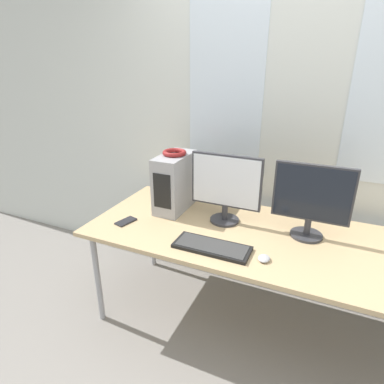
{
  "coord_description": "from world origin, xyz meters",
  "views": [
    {
      "loc": [
        0.22,
        -1.33,
        1.75
      ],
      "look_at": [
        -0.57,
        0.45,
        0.96
      ],
      "focal_mm": 30.0,
      "sensor_mm": 36.0,
      "label": 1
    }
  ],
  "objects_px": {
    "pc_tower": "(175,182)",
    "headphones": "(174,153)",
    "keyboard": "(212,247)",
    "monitor_main": "(226,186)",
    "cell_phone": "(126,221)",
    "monitor_right_near": "(312,199)",
    "mouse": "(264,258)"
  },
  "relations": [
    {
      "from": "headphones",
      "to": "monitor_right_near",
      "type": "distance_m",
      "value": 0.95
    },
    {
      "from": "pc_tower",
      "to": "cell_phone",
      "type": "height_order",
      "value": "pc_tower"
    },
    {
      "from": "pc_tower",
      "to": "keyboard",
      "type": "bearing_deg",
      "value": -42.93
    },
    {
      "from": "monitor_right_near",
      "to": "cell_phone",
      "type": "xyz_separation_m",
      "value": [
        -1.14,
        -0.3,
        -0.25
      ]
    },
    {
      "from": "monitor_right_near",
      "to": "mouse",
      "type": "xyz_separation_m",
      "value": [
        -0.18,
        -0.37,
        -0.24
      ]
    },
    {
      "from": "cell_phone",
      "to": "pc_tower",
      "type": "bearing_deg",
      "value": 73.73
    },
    {
      "from": "keyboard",
      "to": "monitor_main",
      "type": "bearing_deg",
      "value": 97.17
    },
    {
      "from": "pc_tower",
      "to": "monitor_main",
      "type": "bearing_deg",
      "value": -7.75
    },
    {
      "from": "mouse",
      "to": "keyboard",
      "type": "bearing_deg",
      "value": -179.07
    },
    {
      "from": "monitor_main",
      "to": "cell_phone",
      "type": "xyz_separation_m",
      "value": [
        -0.61,
        -0.29,
        -0.25
      ]
    },
    {
      "from": "keyboard",
      "to": "pc_tower",
      "type": "bearing_deg",
      "value": 137.07
    },
    {
      "from": "cell_phone",
      "to": "monitor_main",
      "type": "bearing_deg",
      "value": 39.99
    },
    {
      "from": "monitor_main",
      "to": "headphones",
      "type": "bearing_deg",
      "value": 172.13
    },
    {
      "from": "pc_tower",
      "to": "headphones",
      "type": "xyz_separation_m",
      "value": [
        -0.0,
        0.0,
        0.22
      ]
    },
    {
      "from": "mouse",
      "to": "cell_phone",
      "type": "bearing_deg",
      "value": 175.93
    },
    {
      "from": "monitor_main",
      "to": "monitor_right_near",
      "type": "distance_m",
      "value": 0.53
    },
    {
      "from": "headphones",
      "to": "mouse",
      "type": "relative_size",
      "value": 2.06
    },
    {
      "from": "monitor_main",
      "to": "cell_phone",
      "type": "bearing_deg",
      "value": -154.57
    },
    {
      "from": "headphones",
      "to": "keyboard",
      "type": "height_order",
      "value": "headphones"
    },
    {
      "from": "headphones",
      "to": "monitor_main",
      "type": "height_order",
      "value": "monitor_main"
    },
    {
      "from": "keyboard",
      "to": "cell_phone",
      "type": "xyz_separation_m",
      "value": [
        -0.65,
        0.07,
        -0.01
      ]
    },
    {
      "from": "monitor_main",
      "to": "cell_phone",
      "type": "distance_m",
      "value": 0.72
    },
    {
      "from": "pc_tower",
      "to": "mouse",
      "type": "height_order",
      "value": "pc_tower"
    },
    {
      "from": "monitor_right_near",
      "to": "keyboard",
      "type": "distance_m",
      "value": 0.66
    },
    {
      "from": "headphones",
      "to": "monitor_right_near",
      "type": "relative_size",
      "value": 0.36
    },
    {
      "from": "monitor_right_near",
      "to": "cell_phone",
      "type": "relative_size",
      "value": 2.98
    },
    {
      "from": "pc_tower",
      "to": "monitor_main",
      "type": "xyz_separation_m",
      "value": [
        0.4,
        -0.05,
        0.05
      ]
    },
    {
      "from": "monitor_right_near",
      "to": "mouse",
      "type": "bearing_deg",
      "value": -116.36
    },
    {
      "from": "pc_tower",
      "to": "headphones",
      "type": "distance_m",
      "value": 0.22
    },
    {
      "from": "monitor_right_near",
      "to": "monitor_main",
      "type": "bearing_deg",
      "value": -178.55
    },
    {
      "from": "pc_tower",
      "to": "monitor_right_near",
      "type": "xyz_separation_m",
      "value": [
        0.93,
        -0.04,
        0.05
      ]
    },
    {
      "from": "pc_tower",
      "to": "keyboard",
      "type": "xyz_separation_m",
      "value": [
        0.45,
        -0.42,
        -0.19
      ]
    }
  ]
}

